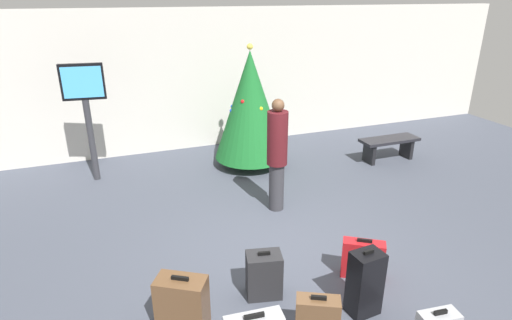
{
  "coord_description": "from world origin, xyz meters",
  "views": [
    {
      "loc": [
        -2.01,
        -4.26,
        3.32
      ],
      "look_at": [
        0.09,
        1.36,
        0.9
      ],
      "focal_mm": 29.27,
      "sensor_mm": 36.0,
      "label": 1
    }
  ],
  "objects_px": {
    "waiting_bench": "(389,144)",
    "suitcase_2": "(363,259)",
    "suitcase_6": "(264,275)",
    "suitcase_1": "(365,283)",
    "flight_info_kiosk": "(86,103)",
    "suitcase_3": "(182,304)",
    "traveller_0": "(277,153)",
    "holiday_tree": "(250,105)"
  },
  "relations": [
    {
      "from": "waiting_bench",
      "to": "suitcase_2",
      "type": "distance_m",
      "value": 4.2
    },
    {
      "from": "holiday_tree",
      "to": "suitcase_2",
      "type": "distance_m",
      "value": 4.06
    },
    {
      "from": "traveller_0",
      "to": "suitcase_2",
      "type": "xyz_separation_m",
      "value": [
        0.31,
        -2.01,
        -0.73
      ]
    },
    {
      "from": "waiting_bench",
      "to": "suitcase_2",
      "type": "height_order",
      "value": "suitcase_2"
    },
    {
      "from": "suitcase_1",
      "to": "suitcase_2",
      "type": "height_order",
      "value": "suitcase_1"
    },
    {
      "from": "holiday_tree",
      "to": "waiting_bench",
      "type": "height_order",
      "value": "holiday_tree"
    },
    {
      "from": "suitcase_6",
      "to": "suitcase_3",
      "type": "bearing_deg",
      "value": -168.67
    },
    {
      "from": "suitcase_1",
      "to": "flight_info_kiosk",
      "type": "bearing_deg",
      "value": 119.33
    },
    {
      "from": "traveller_0",
      "to": "suitcase_2",
      "type": "height_order",
      "value": "traveller_0"
    },
    {
      "from": "suitcase_2",
      "to": "suitcase_3",
      "type": "xyz_separation_m",
      "value": [
        -2.26,
        -0.09,
        0.06
      ]
    },
    {
      "from": "suitcase_3",
      "to": "flight_info_kiosk",
      "type": "bearing_deg",
      "value": 100.27
    },
    {
      "from": "waiting_bench",
      "to": "suitcase_2",
      "type": "bearing_deg",
      "value": -131.11
    },
    {
      "from": "holiday_tree",
      "to": "suitcase_1",
      "type": "bearing_deg",
      "value": -93.61
    },
    {
      "from": "suitcase_2",
      "to": "flight_info_kiosk",
      "type": "bearing_deg",
      "value": 125.48
    },
    {
      "from": "suitcase_1",
      "to": "suitcase_3",
      "type": "bearing_deg",
      "value": 166.8
    },
    {
      "from": "suitcase_1",
      "to": "suitcase_2",
      "type": "xyz_separation_m",
      "value": [
        0.34,
        0.54,
        -0.13
      ]
    },
    {
      "from": "suitcase_1",
      "to": "suitcase_6",
      "type": "bearing_deg",
      "value": 144.99
    },
    {
      "from": "waiting_bench",
      "to": "suitcase_2",
      "type": "xyz_separation_m",
      "value": [
        -2.76,
        -3.16,
        -0.1
      ]
    },
    {
      "from": "traveller_0",
      "to": "suitcase_6",
      "type": "distance_m",
      "value": 2.24
    },
    {
      "from": "holiday_tree",
      "to": "waiting_bench",
      "type": "xyz_separation_m",
      "value": [
        2.82,
        -0.77,
        -0.9
      ]
    },
    {
      "from": "flight_info_kiosk",
      "to": "traveller_0",
      "type": "xyz_separation_m",
      "value": [
        2.74,
        -2.27,
        -0.5
      ]
    },
    {
      "from": "waiting_bench",
      "to": "suitcase_1",
      "type": "bearing_deg",
      "value": -129.99
    },
    {
      "from": "suitcase_3",
      "to": "suitcase_6",
      "type": "height_order",
      "value": "suitcase_3"
    },
    {
      "from": "waiting_bench",
      "to": "suitcase_6",
      "type": "xyz_separation_m",
      "value": [
        -4.03,
        -3.05,
        -0.07
      ]
    },
    {
      "from": "suitcase_6",
      "to": "suitcase_1",
      "type": "bearing_deg",
      "value": -35.01
    },
    {
      "from": "suitcase_1",
      "to": "suitcase_6",
      "type": "xyz_separation_m",
      "value": [
        -0.92,
        0.65,
        -0.11
      ]
    },
    {
      "from": "holiday_tree",
      "to": "suitcase_2",
      "type": "xyz_separation_m",
      "value": [
        0.06,
        -3.93,
        -1.0
      ]
    },
    {
      "from": "suitcase_6",
      "to": "holiday_tree",
      "type": "bearing_deg",
      "value": 72.48
    },
    {
      "from": "waiting_bench",
      "to": "suitcase_6",
      "type": "distance_m",
      "value": 5.05
    },
    {
      "from": "suitcase_6",
      "to": "suitcase_2",
      "type": "bearing_deg",
      "value": -4.98
    },
    {
      "from": "flight_info_kiosk",
      "to": "suitcase_3",
      "type": "relative_size",
      "value": 3.29
    },
    {
      "from": "suitcase_3",
      "to": "suitcase_2",
      "type": "bearing_deg",
      "value": 2.23
    },
    {
      "from": "suitcase_2",
      "to": "traveller_0",
      "type": "bearing_deg",
      "value": 98.65
    },
    {
      "from": "flight_info_kiosk",
      "to": "suitcase_1",
      "type": "xyz_separation_m",
      "value": [
        2.71,
        -4.81,
        -1.1
      ]
    },
    {
      "from": "flight_info_kiosk",
      "to": "suitcase_1",
      "type": "relative_size",
      "value": 2.71
    },
    {
      "from": "holiday_tree",
      "to": "traveller_0",
      "type": "distance_m",
      "value": 1.96
    },
    {
      "from": "suitcase_1",
      "to": "traveller_0",
      "type": "bearing_deg",
      "value": 89.14
    },
    {
      "from": "waiting_bench",
      "to": "suitcase_6",
      "type": "relative_size",
      "value": 2.13
    },
    {
      "from": "traveller_0",
      "to": "suitcase_1",
      "type": "relative_size",
      "value": 2.29
    },
    {
      "from": "holiday_tree",
      "to": "flight_info_kiosk",
      "type": "bearing_deg",
      "value": 173.38
    },
    {
      "from": "waiting_bench",
      "to": "suitcase_3",
      "type": "relative_size",
      "value": 1.91
    },
    {
      "from": "flight_info_kiosk",
      "to": "suitcase_2",
      "type": "xyz_separation_m",
      "value": [
        3.05,
        -4.28,
        -1.23
      ]
    }
  ]
}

